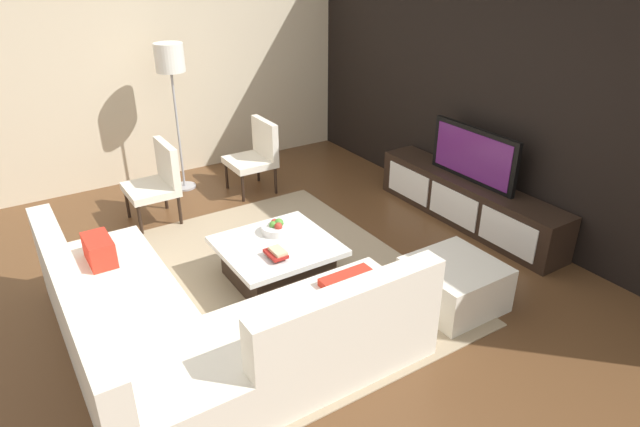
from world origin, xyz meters
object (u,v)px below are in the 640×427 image
at_px(television, 473,155).
at_px(coffee_table, 278,261).
at_px(sectional_couch, 198,327).
at_px(floor_lamp, 170,67).
at_px(fruit_bowl, 277,228).
at_px(media_console, 467,202).
at_px(book_stack, 277,253).
at_px(accent_chair_near, 158,178).
at_px(accent_chair_far, 257,152).
at_px(ottoman, 454,284).

bearing_deg(television, coffee_table, -92.49).
bearing_deg(television, sectional_couch, -81.03).
height_order(floor_lamp, fruit_bowl, floor_lamp).
relative_size(media_console, coffee_table, 2.41).
bearing_deg(book_stack, coffee_table, 151.24).
bearing_deg(coffee_table, book_stack, -28.76).
height_order(media_console, book_stack, media_console).
xyz_separation_m(sectional_couch, accent_chair_near, (-2.40, 0.50, 0.21)).
height_order(media_console, fruit_bowl, fruit_bowl).
height_order(coffee_table, accent_chair_far, accent_chair_far).
xyz_separation_m(sectional_couch, book_stack, (-0.40, 0.87, 0.14)).
bearing_deg(media_console, fruit_bowl, -97.29).
bearing_deg(ottoman, media_console, 130.24).
xyz_separation_m(television, sectional_couch, (0.52, -3.29, -0.50)).
bearing_deg(floor_lamp, television, 41.28).
distance_m(television, coffee_table, 2.37).
bearing_deg(media_console, sectional_couch, -81.03).
relative_size(media_console, accent_chair_far, 2.73).
height_order(ottoman, fruit_bowl, fruit_bowl).
distance_m(sectional_couch, fruit_bowl, 1.36).
distance_m(ottoman, fruit_bowl, 1.65).
bearing_deg(accent_chair_near, ottoman, 30.56).
xyz_separation_m(fruit_bowl, book_stack, (0.40, -0.22, -0.01)).
relative_size(television, accent_chair_near, 1.29).
height_order(television, book_stack, television).
relative_size(floor_lamp, fruit_bowl, 6.31).
xyz_separation_m(accent_chair_far, book_stack, (2.16, -0.90, -0.07)).
bearing_deg(book_stack, sectional_couch, -65.27).
distance_m(coffee_table, accent_chair_near, 1.87).
distance_m(accent_chair_near, floor_lamp, 1.34).
distance_m(accent_chair_near, book_stack, 2.03).
bearing_deg(book_stack, media_console, 92.78).
relative_size(coffee_table, fruit_bowl, 3.52).
xyz_separation_m(sectional_couch, coffee_table, (-0.62, 0.99, -0.08)).
bearing_deg(media_console, ottoman, -49.76).
bearing_deg(fruit_bowl, book_stack, -28.89).
height_order(television, accent_chair_near, television).
relative_size(fruit_bowl, accent_chair_far, 0.32).
relative_size(sectional_couch, accent_chair_far, 2.84).
distance_m(media_console, accent_chair_far, 2.55).
height_order(coffee_table, accent_chair_near, accent_chair_near).
relative_size(television, ottoman, 1.61).
xyz_separation_m(television, accent_chair_near, (-1.88, -2.78, -0.30)).
bearing_deg(floor_lamp, book_stack, -2.96).
xyz_separation_m(coffee_table, accent_chair_far, (-1.94, 0.78, 0.29)).
bearing_deg(fruit_bowl, accent_chair_near, -159.79).
height_order(television, accent_chair_far, television).
xyz_separation_m(ottoman, fruit_bowl, (-1.32, -0.97, 0.23)).
relative_size(ottoman, book_stack, 3.22).
bearing_deg(accent_chair_near, coffee_table, 17.76).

